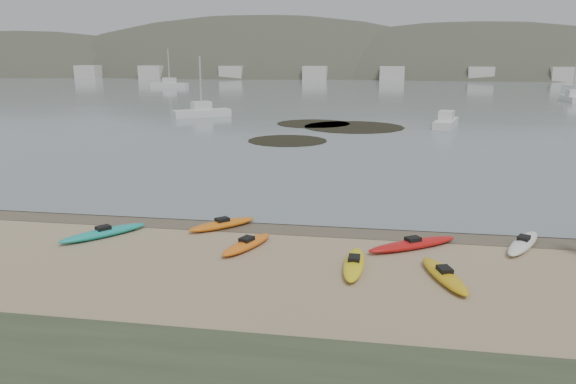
# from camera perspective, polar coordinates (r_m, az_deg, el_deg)

# --- Properties ---
(ground) EXTENTS (600.00, 600.00, 0.00)m
(ground) POSITION_cam_1_polar(r_m,az_deg,el_deg) (24.63, 0.00, -3.39)
(ground) COLOR tan
(ground) RESTS_ON ground
(wet_sand) EXTENTS (60.00, 60.00, 0.00)m
(wet_sand) POSITION_cam_1_polar(r_m,az_deg,el_deg) (24.34, -0.12, -3.59)
(wet_sand) COLOR brown
(wet_sand) RESTS_ON ground
(water) EXTENTS (1200.00, 1200.00, 0.00)m
(water) POSITION_cam_1_polar(r_m,az_deg,el_deg) (323.31, 9.10, 12.31)
(water) COLOR slate
(water) RESTS_ON ground
(kayaks) EXTENTS (22.57, 8.84, 0.34)m
(kayaks) POSITION_cam_1_polar(r_m,az_deg,el_deg) (21.39, -1.15, -5.61)
(kayaks) COLOR teal
(kayaks) RESTS_ON ground
(kelp_mats) EXTENTS (13.76, 19.98, 0.04)m
(kelp_mats) POSITION_cam_1_polar(r_m,az_deg,el_deg) (57.00, 4.17, 6.44)
(kelp_mats) COLOR black
(kelp_mats) RESTS_ON water
(moored_boats) EXTENTS (97.14, 76.13, 1.17)m
(moored_boats) POSITION_cam_1_polar(r_m,az_deg,el_deg) (102.92, 9.99, 9.82)
(moored_boats) COLOR silver
(moored_boats) RESTS_ON ground
(far_hills) EXTENTS (550.00, 135.00, 80.00)m
(far_hills) POSITION_cam_1_polar(r_m,az_deg,el_deg) (221.27, 18.90, 7.02)
(far_hills) COLOR #384235
(far_hills) RESTS_ON ground
(far_town) EXTENTS (199.00, 5.00, 4.00)m
(far_town) POSITION_cam_1_polar(r_m,az_deg,el_deg) (168.30, 10.51, 11.75)
(far_town) COLOR beige
(far_town) RESTS_ON ground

